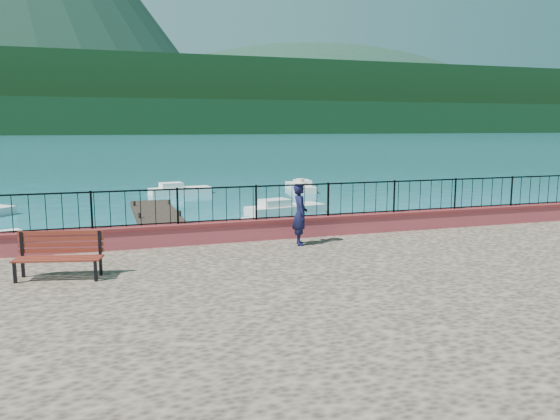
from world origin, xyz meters
TOP-DOWN VIEW (x-y plane):
  - ground at (0.00, 0.00)m, footprint 2000.00×2000.00m
  - parapet at (0.00, 3.70)m, footprint 28.00×0.46m
  - railing at (0.00, 3.70)m, footprint 27.00×0.05m
  - dock at (-2.00, 12.00)m, footprint 2.00×16.00m
  - far_forest at (0.00, 300.00)m, footprint 900.00×60.00m
  - foothills at (0.00, 360.00)m, footprint 900.00×120.00m
  - companion_hill at (220.00, 560.00)m, footprint 448.00×384.00m
  - park_bench at (-5.35, 1.13)m, footprint 1.87×0.98m
  - person at (0.65, 2.70)m, footprint 0.52×0.68m
  - hat at (0.65, 2.70)m, footprint 0.44×0.44m
  - boat_0 at (-7.28, 9.79)m, footprint 4.44×2.95m
  - boat_1 at (1.51, 9.08)m, footprint 3.41×2.90m
  - boat_2 at (4.36, 14.92)m, footprint 4.24×2.10m
  - boat_4 at (0.41, 24.70)m, footprint 4.13×1.91m
  - boat_5 at (8.58, 24.18)m, footprint 1.85×4.43m

SIDE VIEW (x-z plane):
  - ground at x=0.00m, z-range 0.00..0.00m
  - companion_hill at x=220.00m, z-range -90.00..90.00m
  - dock at x=-2.00m, z-range 0.00..0.30m
  - boat_0 at x=-7.28m, z-range 0.00..0.80m
  - boat_1 at x=1.51m, z-range 0.00..0.80m
  - boat_2 at x=4.36m, z-range 0.00..0.80m
  - boat_4 at x=0.41m, z-range 0.00..0.80m
  - boat_5 at x=8.58m, z-range 0.00..0.80m
  - parapet at x=0.00m, z-range 1.20..1.78m
  - park_bench at x=-5.35m, z-range 1.00..1.99m
  - person at x=0.65m, z-range 1.20..2.89m
  - railing at x=0.00m, z-range 1.78..2.73m
  - hat at x=0.65m, z-range 2.89..3.01m
  - far_forest at x=0.00m, z-range 0.00..18.00m
  - foothills at x=0.00m, z-range 0.00..44.00m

